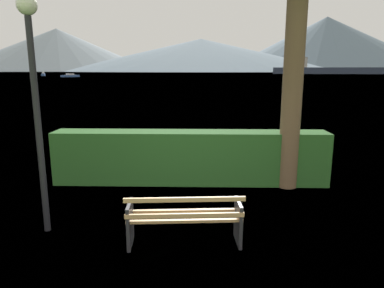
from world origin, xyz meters
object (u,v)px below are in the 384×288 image
lamp_post (34,77)px  cargo_ship_large (326,68)px  park_bench (185,219)px  tender_far (70,76)px  fishing_boat_near (43,74)px

lamp_post → cargo_ship_large: (81.41, 221.61, 0.90)m
park_bench → tender_far: (-47.66, 123.55, 0.04)m
park_bench → cargo_ship_large: bearing=70.4°
cargo_ship_large → fishing_boat_near: cargo_ship_large is taller
park_bench → cargo_ship_large: 235.72m
lamp_post → tender_far: bearing=110.2°
lamp_post → fishing_boat_near: 159.02m
cargo_ship_large → fishing_boat_near: size_ratio=17.76×
cargo_ship_large → fishing_boat_near: bearing=-152.4°
park_bench → lamp_post: (-2.34, 0.43, 2.12)m
park_bench → lamp_post: lamp_post is taller
park_bench → lamp_post: size_ratio=0.48×
lamp_post → cargo_ship_large: 236.09m
lamp_post → cargo_ship_large: bearing=69.8°
lamp_post → tender_far: size_ratio=0.50×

